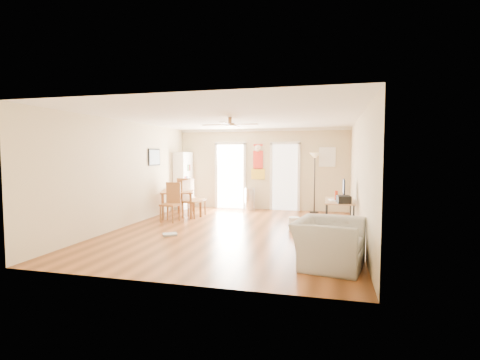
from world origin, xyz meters
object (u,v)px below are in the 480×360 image
(dining_chair_near, at_px, (170,202))
(torchiere_lamp, at_px, (315,183))
(wastebasket_a, at_px, (294,224))
(computer_desk, at_px, (339,215))
(armchair, at_px, (329,243))
(dining_chair_right_b, at_px, (192,199))
(dining_chair_far, at_px, (186,195))
(bookshelf, at_px, (183,180))
(dining_table, at_px, (179,203))
(printer, at_px, (344,199))
(dining_chair_right_a, at_px, (197,198))
(trash_can, at_px, (250,199))

(dining_chair_near, bearing_deg, torchiere_lamp, 38.43)
(wastebasket_a, bearing_deg, computer_desk, 16.26)
(armchair, bearing_deg, computer_desk, 6.56)
(dining_chair_right_b, xyz_separation_m, torchiere_lamp, (3.29, 1.75, 0.39))
(computer_desk, distance_m, armchair, 2.94)
(dining_chair_far, height_order, torchiere_lamp, torchiere_lamp)
(bookshelf, bearing_deg, dining_chair_near, -57.52)
(dining_table, relative_size, torchiere_lamp, 0.80)
(computer_desk, height_order, printer, printer)
(printer, bearing_deg, computer_desk, 89.23)
(dining_chair_right_b, bearing_deg, armchair, -123.91)
(armchair, bearing_deg, dining_table, 58.54)
(printer, bearing_deg, armchair, -106.68)
(dining_chair_near, xyz_separation_m, printer, (4.39, -0.45, 0.27))
(dining_chair_right_a, xyz_separation_m, dining_chair_right_b, (0.00, -0.36, -0.00))
(trash_can, bearing_deg, wastebasket_a, -58.58)
(dining_chair_near, xyz_separation_m, armchair, (4.09, -2.89, -0.14))
(bookshelf, distance_m, dining_chair_far, 1.00)
(computer_desk, bearing_deg, armchair, -94.34)
(computer_desk, distance_m, wastebasket_a, 1.09)
(bookshelf, xyz_separation_m, dining_chair_far, (0.44, -0.80, -0.40))
(dining_table, bearing_deg, bookshelf, 107.00)
(computer_desk, height_order, wastebasket_a, computer_desk)
(torchiere_lamp, relative_size, computer_desk, 1.40)
(dining_chair_far, relative_size, printer, 3.25)
(trash_can, bearing_deg, dining_chair_near, -122.77)
(computer_desk, relative_size, wastebasket_a, 4.27)
(bookshelf, xyz_separation_m, torchiere_lamp, (4.24, 0.14, -0.01))
(dining_chair_far, relative_size, computer_desk, 0.81)
(armchair, bearing_deg, bookshelf, 52.92)
(dining_table, distance_m, computer_desk, 4.63)
(torchiere_lamp, height_order, wastebasket_a, torchiere_lamp)
(dining_table, xyz_separation_m, printer, (4.60, -1.48, 0.42))
(dining_chair_far, bearing_deg, dining_chair_near, 93.84)
(torchiere_lamp, bearing_deg, armchair, -85.10)
(dining_chair_right_b, relative_size, dining_chair_far, 0.99)
(dining_chair_far, bearing_deg, dining_table, 82.54)
(wastebasket_a, bearing_deg, printer, -9.93)
(dining_chair_right_a, distance_m, armchair, 5.46)
(dining_chair_far, height_order, wastebasket_a, dining_chair_far)
(wastebasket_a, height_order, armchair, armchair)
(bookshelf, relative_size, wastebasket_a, 6.05)
(dining_chair_right_a, relative_size, dining_chair_right_b, 1.01)
(dining_chair_right_b, distance_m, printer, 4.22)
(bookshelf, distance_m, printer, 5.71)
(wastebasket_a, bearing_deg, dining_chair_right_b, 161.84)
(dining_chair_near, height_order, printer, dining_chair_near)
(dining_chair_right_b, height_order, armchair, dining_chair_right_b)
(bookshelf, distance_m, dining_chair_right_a, 1.62)
(dining_chair_far, distance_m, wastebasket_a, 3.90)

